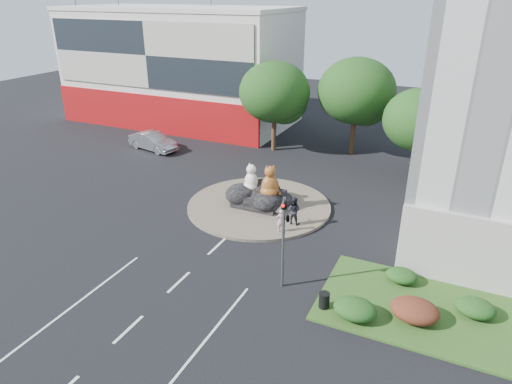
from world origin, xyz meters
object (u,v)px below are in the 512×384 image
at_px(kitten_calico, 237,199).
at_px(kitten_white, 278,207).
at_px(cat_white, 251,177).
at_px(cat_tabby, 270,181).
at_px(litter_bin, 324,300).
at_px(pedestrian_pink, 281,221).
at_px(pedestrian_dark, 294,211).
at_px(parked_car, 153,141).

distance_m(kitten_calico, kitten_white, 3.04).
bearing_deg(kitten_calico, cat_white, 75.99).
bearing_deg(kitten_calico, cat_tabby, 36.20).
height_order(cat_tabby, litter_bin, cat_tabby).
distance_m(pedestrian_pink, pedestrian_dark, 1.39).
xyz_separation_m(pedestrian_pink, parked_car, (-17.23, 10.14, -0.10)).
xyz_separation_m(kitten_white, parked_car, (-16.08, 7.81, 0.21)).
bearing_deg(kitten_white, litter_bin, -99.84).
bearing_deg(cat_tabby, pedestrian_dark, -63.95).
xyz_separation_m(kitten_white, pedestrian_pink, (1.15, -2.33, 0.32)).
bearing_deg(pedestrian_pink, cat_tabby, -91.56).
bearing_deg(cat_white, parked_car, -177.69).
relative_size(kitten_calico, pedestrian_pink, 0.65).
xyz_separation_m(cat_tabby, litter_bin, (6.58, -8.69, -1.73)).
bearing_deg(cat_tabby, parked_car, 122.74).
bearing_deg(litter_bin, cat_tabby, 127.15).
relative_size(cat_tabby, pedestrian_pink, 1.52).
relative_size(kitten_calico, pedestrian_dark, 0.53).
xyz_separation_m(cat_white, pedestrian_pink, (3.52, -3.14, -1.15)).
relative_size(cat_white, litter_bin, 2.57).
xyz_separation_m(cat_white, cat_tabby, (1.58, -0.36, 0.14)).
height_order(kitten_calico, parked_car, parked_car).
bearing_deg(parked_car, pedestrian_pink, -108.96).
bearing_deg(pedestrian_pink, litter_bin, 91.83).
bearing_deg(cat_white, pedestrian_dark, 4.28).
bearing_deg(cat_white, kitten_white, 10.50).
bearing_deg(litter_bin, kitten_white, 125.14).
bearing_deg(pedestrian_dark, cat_tabby, -30.36).
distance_m(kitten_white, parked_car, 17.88).
bearing_deg(kitten_calico, kitten_white, 24.48).
height_order(parked_car, litter_bin, parked_car).
height_order(cat_white, parked_car, cat_white).
distance_m(cat_tabby, pedestrian_dark, 2.93).
distance_m(cat_white, pedestrian_dark, 4.38).
bearing_deg(kitten_calico, pedestrian_pink, -5.46).
bearing_deg(pedestrian_pink, kitten_calico, -64.34).
xyz_separation_m(cat_white, kitten_white, (2.37, -0.81, -1.47)).
bearing_deg(kitten_white, pedestrian_dark, -78.69).
xyz_separation_m(pedestrian_pink, pedestrian_dark, (0.35, 1.33, 0.17)).
bearing_deg(pedestrian_dark, parked_car, -24.59).
height_order(pedestrian_pink, litter_bin, pedestrian_pink).
bearing_deg(pedestrian_dark, litter_bin, 122.72).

